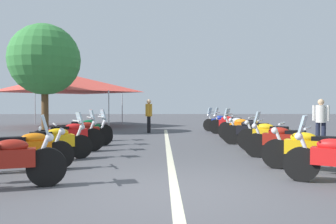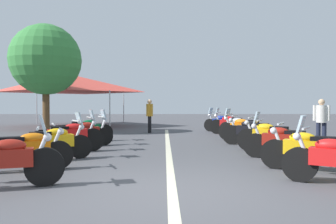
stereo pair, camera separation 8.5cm
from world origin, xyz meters
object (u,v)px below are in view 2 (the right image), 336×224
bystander_1 (150,113)px  motorcycle_left_row_3 (69,136)px  motorcycle_left_row_5 (86,129)px  motorcycle_right_row_4 (254,132)px  motorcycle_left_row_1 (25,150)px  motorcycle_right_row_7 (231,124)px  motorcycle_right_row_3 (271,136)px  motorcycle_left_row_0 (0,160)px  event_tent (68,83)px  motorcycle_right_row_1 (310,150)px  motorcycle_left_row_2 (51,142)px  motorcycle_right_row_2 (284,141)px  motorcycle_right_row_6 (241,127)px  motorcycle_right_row_8 (223,123)px  bystander_0 (321,119)px  motorcycle_right_row_5 (245,128)px  motorcycle_left_row_4 (82,133)px  roadside_tree_0 (46,60)px

bystander_1 → motorcycle_left_row_3: bearing=-100.8°
motorcycle_left_row_5 → motorcycle_right_row_4: (-1.26, -5.89, 0.00)m
motorcycle_left_row_1 → motorcycle_right_row_7: bearing=33.1°
motorcycle_right_row_3 → bystander_1: bystander_1 is taller
motorcycle_left_row_0 → event_tent: (15.15, 3.15, 2.18)m
motorcycle_left_row_0 → motorcycle_right_row_1: motorcycle_left_row_0 is taller
motorcycle_left_row_2 → motorcycle_right_row_1: 5.97m
motorcycle_right_row_4 → motorcycle_right_row_2: bearing=118.8°
motorcycle_right_row_6 → bystander_1: bearing=5.0°
motorcycle_left_row_1 → motorcycle_right_row_8: (9.69, -5.82, 0.02)m
motorcycle_right_row_4 → motorcycle_right_row_6: bearing=-65.7°
motorcycle_left_row_0 → motorcycle_left_row_1: size_ratio=1.08×
motorcycle_right_row_6 → bystander_0: size_ratio=1.08×
motorcycle_right_row_2 → motorcycle_right_row_8: motorcycle_right_row_8 is taller
motorcycle_right_row_6 → motorcycle_left_row_1: bearing=85.4°
event_tent → motorcycle_left_row_5: bearing=-160.1°
motorcycle_left_row_1 → motorcycle_right_row_6: motorcycle_right_row_6 is taller
motorcycle_right_row_5 → motorcycle_right_row_8: 4.08m
motorcycle_left_row_1 → motorcycle_left_row_3: 2.74m
motorcycle_left_row_5 → motorcycle_left_row_1: bearing=-112.7°
motorcycle_left_row_1 → motorcycle_right_row_5: bearing=21.9°
motorcycle_left_row_5 → motorcycle_right_row_4: motorcycle_left_row_5 is taller
motorcycle_left_row_4 → motorcycle_right_row_7: 7.19m
motorcycle_left_row_0 → motorcycle_left_row_5: motorcycle_left_row_0 is taller
motorcycle_right_row_4 → event_tent: event_tent is taller
motorcycle_left_row_4 → motorcycle_left_row_0: bearing=-116.7°
motorcycle_right_row_1 → motorcycle_right_row_2: 1.56m
motorcycle_right_row_8 → motorcycle_left_row_4: bearing=77.5°
motorcycle_left_row_2 → motorcycle_left_row_1: bearing=-124.0°
motorcycle_right_row_2 → motorcycle_right_row_4: bearing=-62.0°
motorcycle_left_row_3 → motorcycle_right_row_8: bearing=27.4°
motorcycle_left_row_0 → motorcycle_right_row_3: 7.14m
bystander_0 → bystander_1: 7.79m
roadside_tree_0 → motorcycle_left_row_0: bearing=-164.7°
motorcycle_left_row_3 → motorcycle_right_row_7: motorcycle_left_row_3 is taller
motorcycle_left_row_1 → motorcycle_right_row_2: size_ratio=0.98×
motorcycle_right_row_5 → motorcycle_left_row_0: bearing=84.5°
motorcycle_left_row_4 → motorcycle_right_row_7: size_ratio=1.02×
motorcycle_left_row_1 → motorcycle_right_row_5: (5.62, -5.92, 0.03)m
motorcycle_right_row_1 → motorcycle_right_row_8: motorcycle_right_row_8 is taller
motorcycle_left_row_4 → motorcycle_right_row_4: motorcycle_left_row_4 is taller
motorcycle_right_row_3 → bystander_0: bystander_0 is taller
motorcycle_right_row_5 → motorcycle_right_row_3: bearing=124.3°
motorcycle_right_row_5 → motorcycle_left_row_2: bearing=69.8°
motorcycle_right_row_6 → motorcycle_right_row_2: bearing=125.5°
motorcycle_right_row_8 → roadside_tree_0: size_ratio=0.36×
motorcycle_left_row_1 → roadside_tree_0: bearing=84.9°
motorcycle_left_row_2 → motorcycle_right_row_3: bearing=-15.9°
motorcycle_left_row_0 → bystander_1: bearing=61.2°
motorcycle_right_row_4 → roadside_tree_0: roadside_tree_0 is taller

